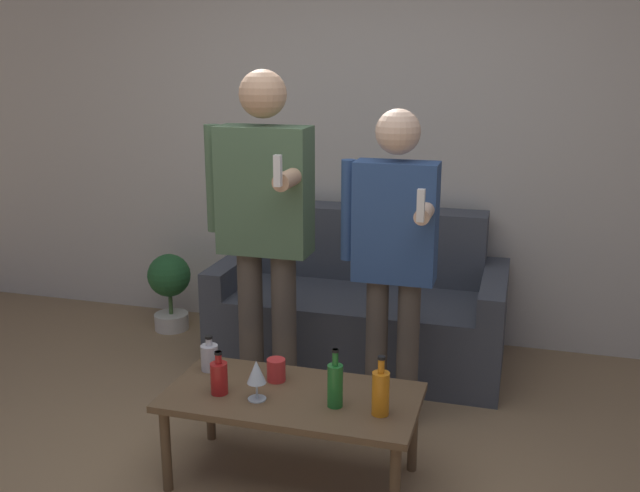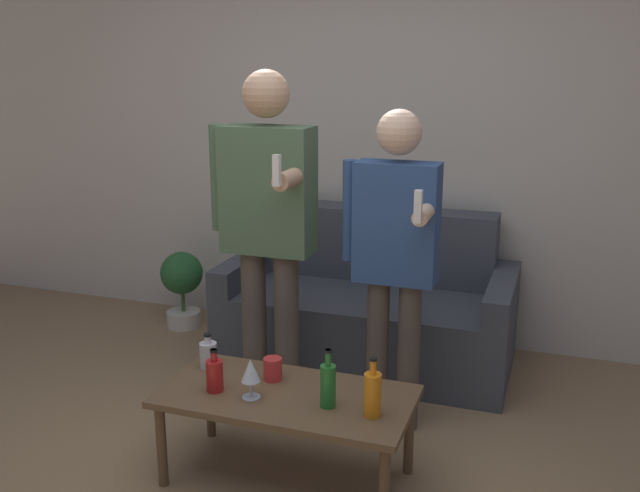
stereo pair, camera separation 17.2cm
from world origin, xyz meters
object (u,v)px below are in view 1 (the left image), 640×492
bottle_orange (381,392)px  person_standing_right (394,246)px  couch (361,308)px  coffee_table (292,404)px  person_standing_left (264,218)px

bottle_orange → person_standing_right: size_ratio=0.16×
couch → coffee_table: 1.39m
bottle_orange → couch: bearing=105.7°
couch → coffee_table: size_ratio=1.57×
person_standing_left → couch: bearing=66.0°
person_standing_left → person_standing_right: bearing=-1.4°
coffee_table → bottle_orange: (0.40, -0.07, 0.14)m
person_standing_right → coffee_table: bearing=-117.1°
bottle_orange → person_standing_right: bearing=97.0°
couch → person_standing_right: bearing=-67.1°
couch → person_standing_left: (-0.34, -0.76, 0.71)m
person_standing_right → person_standing_left: bearing=178.6°
couch → person_standing_left: bearing=-114.0°
person_standing_left → person_standing_right: size_ratio=1.11×
couch → person_standing_right: (0.33, -0.77, 0.62)m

